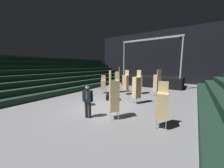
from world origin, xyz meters
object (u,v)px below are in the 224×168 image
loose_chair_near_man (87,97)px  chair_stack_rear_centre (103,84)px  chair_stack_rear_left (139,82)px  chair_stack_mid_left (114,95)px  stage_riser (152,80)px  equipment_road_case (112,97)px  man_with_tie (88,99)px  chair_stack_mid_centre (162,105)px  chair_stack_mid_right (126,82)px  chair_stack_front_left (117,80)px  chair_stack_rear_right (157,83)px  chair_stack_front_right (137,87)px

loose_chair_near_man → chair_stack_rear_centre: bearing=169.6°
chair_stack_rear_left → chair_stack_rear_centre: bearing=-4.7°
chair_stack_rear_centre → chair_stack_mid_left: bearing=99.1°
stage_riser → chair_stack_rear_centre: (-2.49, -7.25, 0.17)m
equipment_road_case → loose_chair_near_man: bearing=-107.8°
stage_riser → man_with_tie: bearing=-88.2°
chair_stack_rear_left → chair_stack_rear_centre: 3.37m
loose_chair_near_man → chair_stack_rear_left: bearing=131.3°
chair_stack_mid_centre → chair_stack_rear_left: 6.44m
stage_riser → chair_stack_mid_right: size_ratio=3.29×
chair_stack_front_left → chair_stack_mid_left: size_ratio=1.04×
chair_stack_mid_left → equipment_road_case: (-1.98, 2.82, -0.97)m
chair_stack_mid_right → loose_chair_near_man: chair_stack_mid_right is taller
chair_stack_rear_right → chair_stack_rear_centre: bearing=141.4°
equipment_road_case → man_with_tie: bearing=-76.4°
chair_stack_mid_right → loose_chair_near_man: (-0.63, -4.25, -0.58)m
man_with_tie → chair_stack_mid_centre: bearing=176.6°
chair_stack_front_left → chair_stack_rear_centre: chair_stack_front_left is taller
chair_stack_rear_centre → equipment_road_case: chair_stack_rear_centre is taller
chair_stack_front_right → chair_stack_mid_centre: (2.24, -2.63, -0.17)m
man_with_tie → chair_stack_rear_left: (0.08, 6.56, 0.16)m
chair_stack_mid_centre → chair_stack_mid_left: bearing=-2.2°
chair_stack_rear_centre → equipment_road_case: bearing=109.9°
man_with_tie → chair_stack_rear_right: 6.76m
chair_stack_mid_centre → chair_stack_rear_centre: 7.33m
chair_stack_mid_left → chair_stack_rear_left: 6.01m
chair_stack_mid_centre → loose_chair_near_man: bearing=-16.4°
stage_riser → loose_chair_near_man: (-1.11, -10.76, -0.15)m
man_with_tie → chair_stack_mid_left: bearing=-170.6°
loose_chair_near_man → man_with_tie: bearing=14.5°
stage_riser → chair_stack_rear_left: size_ratio=3.29×
chair_stack_front_right → equipment_road_case: size_ratio=2.56×
chair_stack_front_left → loose_chair_near_man: 4.71m
chair_stack_front_left → chair_stack_mid_right: (1.12, -0.38, -0.13)m
chair_stack_front_left → loose_chair_near_man: bearing=161.7°
loose_chair_near_man → chair_stack_mid_right: bearing=139.9°
chair_stack_front_right → loose_chair_near_man: bearing=69.2°
man_with_tie → chair_stack_rear_right: chair_stack_rear_right is taller
man_with_tie → chair_stack_rear_right: (1.69, 6.54, 0.20)m
chair_stack_rear_right → chair_stack_mid_right: bearing=140.8°
chair_stack_front_right → chair_stack_rear_centre: 4.16m
chair_stack_mid_centre → equipment_road_case: bearing=-42.0°
man_with_tie → chair_stack_mid_centre: size_ratio=0.86×
man_with_tie → chair_stack_mid_left: (1.15, 0.64, 0.24)m
chair_stack_front_right → chair_stack_rear_centre: size_ratio=1.35×
chair_stack_mid_right → loose_chair_near_man: bearing=87.5°
loose_chair_near_man → chair_stack_mid_centre: bearing=53.0°
chair_stack_mid_left → chair_stack_rear_centre: bearing=-179.5°
chair_stack_mid_right → chair_stack_mid_left: bearing=117.6°
chair_stack_rear_right → stage_riser: bearing=52.1°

